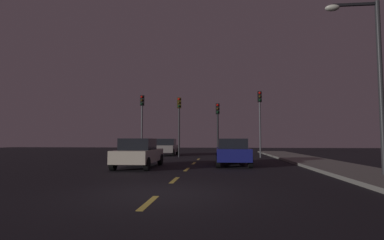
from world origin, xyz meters
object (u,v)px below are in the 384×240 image
Objects in this scene: traffic_signal_center_right at (218,119)px; car_stopped_ahead at (232,152)px; car_adjacent_lane at (139,153)px; traffic_signal_far_right at (260,111)px; car_oncoming_far at (166,147)px; traffic_signal_far_left at (142,114)px; street_lamp_right at (371,69)px; traffic_signal_center_left at (179,115)px.

car_stopped_ahead is at bearing -83.12° from traffic_signal_center_right.
traffic_signal_center_right reaches higher than car_adjacent_lane.
car_stopped_ahead is (-2.58, -7.34, -3.02)m from traffic_signal_far_right.
car_oncoming_far is (-0.87, 12.31, 0.02)m from car_adjacent_lane.
car_adjacent_lane is 1.02× the size of car_oncoming_far.
traffic_signal_far_left reaches higher than car_adjacent_lane.
traffic_signal_far_left is at bearing 134.85° from street_lamp_right.
traffic_signal_center_right is 13.98m from street_lamp_right.
car_stopped_ahead is at bearing 22.02° from car_adjacent_lane.
car_adjacent_lane is at bearing 162.17° from street_lamp_right.
car_stopped_ahead is (4.14, -7.34, -2.75)m from traffic_signal_center_left.
traffic_signal_center_right is 0.98× the size of car_stopped_ahead.
traffic_signal_center_right is 1.04× the size of car_adjacent_lane.
traffic_signal_center_left is 8.87m from car_stopped_ahead.
car_oncoming_far is (-8.38, 2.98, -3.02)m from traffic_signal_far_right.
traffic_signal_far_left is 9.94m from traffic_signal_far_right.
car_oncoming_far is at bearing 125.13° from street_lamp_right.
car_stopped_ahead is at bearing 134.51° from street_lamp_right.
car_adjacent_lane is at bearing -85.96° from car_oncoming_far.
car_stopped_ahead is 1.06× the size of car_adjacent_lane.
street_lamp_right reaches higher than car_stopped_ahead.
traffic_signal_far_left is 3.22m from traffic_signal_center_left.
car_oncoming_far is at bearing 119.32° from car_stopped_ahead.
street_lamp_right is at bearing -78.48° from traffic_signal_far_right.
car_stopped_ahead is 5.31m from car_adjacent_lane.
traffic_signal_center_left is 1.12× the size of traffic_signal_center_right.
traffic_signal_far_left reaches higher than traffic_signal_center_right.
traffic_signal_center_left reaches higher than car_adjacent_lane.
traffic_signal_center_left is 1.10× the size of car_stopped_ahead.
traffic_signal_far_left is 0.97× the size of traffic_signal_far_right.
traffic_signal_far_right is at bearing 51.19° from car_adjacent_lane.
traffic_signal_center_right is 7.77m from car_stopped_ahead.
traffic_signal_far_left reaches higher than car_stopped_ahead.
car_adjacent_lane is 0.63× the size of street_lamp_right.
traffic_signal_far_left is at bearing 104.62° from car_adjacent_lane.
traffic_signal_center_right is 1.06× the size of car_oncoming_far.
car_adjacent_lane is at bearing -157.98° from car_stopped_ahead.
traffic_signal_center_right is at bearing -0.01° from traffic_signal_far_left.
car_adjacent_lane is at bearing -128.81° from traffic_signal_far_right.
traffic_signal_center_left reaches higher than car_stopped_ahead.
street_lamp_right is at bearing -54.87° from car_oncoming_far.
car_oncoming_far reaches higher than car_stopped_ahead.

